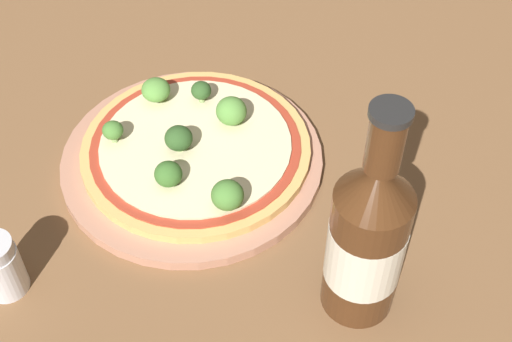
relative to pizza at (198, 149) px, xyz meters
The scene contains 12 objects.
ground_plane 0.02m from the pizza, 121.62° to the left, with size 3.00×3.00×0.00m, color brown.
plate 0.02m from the pizza, 122.68° to the right, with size 0.28×0.28×0.01m.
pizza is the anchor object (origin of this frame).
broccoli_floret_0 0.06m from the pizza, 83.00° to the left, with size 0.03×0.03×0.03m.
broccoli_floret_1 0.06m from the pizza, 76.55° to the right, with size 0.03×0.03×0.03m.
broccoli_floret_2 0.03m from the pizza, 119.45° to the right, with size 0.03×0.03×0.03m.
broccoli_floret_3 0.09m from the pizza, 164.56° to the left, with size 0.03×0.03×0.03m.
broccoli_floret_4 0.07m from the pizza, 128.61° to the left, with size 0.02×0.02×0.03m.
broccoli_floret_5 0.09m from the pizza, 144.66° to the right, with size 0.02×0.02×0.03m.
broccoli_floret_6 0.10m from the pizza, 28.94° to the right, with size 0.03×0.03×0.03m.
beer_bottle 0.25m from the pizza, ahead, with size 0.07×0.07×0.24m.
pepper_shaker 0.24m from the pizza, 97.56° to the right, with size 0.04×0.04×0.07m.
Camera 1 is at (0.39, -0.38, 0.57)m, focal length 50.00 mm.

